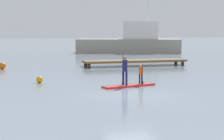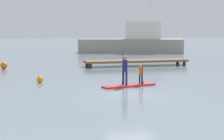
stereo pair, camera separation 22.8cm
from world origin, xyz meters
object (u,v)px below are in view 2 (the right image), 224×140
fishing_boat_white_large (133,42)px  mooring_buoy_near (40,79)px  paddler_child_solo (141,73)px  paddleboard_near (129,86)px  mooring_buoy_mid (4,66)px  paddler_adult (125,68)px

fishing_boat_white_large → mooring_buoy_near: fishing_boat_white_large is taller
paddler_child_solo → fishing_boat_white_large: (9.19, 29.48, 0.69)m
fishing_boat_white_large → paddleboard_near: bearing=-108.5°
paddler_child_solo → fishing_boat_white_large: 30.88m
paddleboard_near → mooring_buoy_mid: size_ratio=5.77×
paddleboard_near → mooring_buoy_near: mooring_buoy_near is taller
paddler_child_solo → mooring_buoy_near: (-5.60, 2.69, -0.54)m
fishing_boat_white_large → mooring_buoy_mid: fishing_boat_white_large is taller
mooring_buoy_mid → paddler_child_solo: bearing=-55.9°
paddleboard_near → mooring_buoy_near: size_ratio=8.19×
fishing_boat_white_large → mooring_buoy_near: size_ratio=35.50×
paddleboard_near → mooring_buoy_near: 5.63m
mooring_buoy_near → fishing_boat_white_large: bearing=61.1°
mooring_buoy_near → mooring_buoy_mid: (-2.24, 8.89, 0.09)m
paddler_child_solo → mooring_buoy_mid: (-7.84, 11.58, -0.46)m
paddleboard_near → paddler_adult: 1.04m
fishing_boat_white_large → mooring_buoy_mid: size_ratio=25.01×
mooring_buoy_mid → paddleboard_near: bearing=-59.0°
paddler_adult → mooring_buoy_near: 5.48m
fishing_boat_white_large → paddler_adult: bearing=-109.0°
fishing_boat_white_large → mooring_buoy_mid: (-17.03, -17.90, -1.15)m
paddler_child_solo → mooring_buoy_mid: paddler_child_solo is taller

